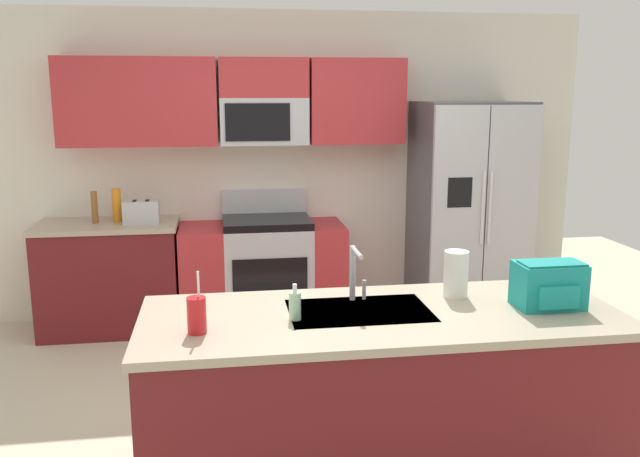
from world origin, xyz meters
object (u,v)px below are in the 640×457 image
at_px(pepper_mill, 95,207).
at_px(sink_faucet, 355,269).
at_px(range_oven, 263,271).
at_px(soap_dispenser, 295,305).
at_px(bottle_orange, 117,205).
at_px(drink_cup_red, 197,315).
at_px(toaster, 141,212).
at_px(backpack, 549,284).
at_px(paper_towel_roll, 456,274).
at_px(refrigerator, 468,211).

height_order(pepper_mill, sink_faucet, sink_faucet).
bearing_deg(range_oven, soap_dispenser, -90.30).
relative_size(bottle_orange, drink_cup_red, 0.94).
bearing_deg(sink_faucet, toaster, 119.67).
bearing_deg(backpack, pepper_mill, 135.43).
bearing_deg(soap_dispenser, range_oven, 89.70).
bearing_deg(sink_faucet, bottle_orange, 122.32).
relative_size(range_oven, paper_towel_roll, 5.67).
xyz_separation_m(paper_towel_roll, backpack, (0.39, -0.23, -0.00)).
bearing_deg(soap_dispenser, pepper_mill, 117.64).
bearing_deg(soap_dispenser, backpack, -0.30).
bearing_deg(range_oven, backpack, -64.03).
distance_m(pepper_mill, backpack, 3.60).
xyz_separation_m(refrigerator, drink_cup_red, (-2.22, -2.56, 0.06)).
bearing_deg(soap_dispenser, drink_cup_red, -166.13).
height_order(range_oven, soap_dispenser, range_oven).
relative_size(refrigerator, toaster, 6.61).
bearing_deg(pepper_mill, refrigerator, -1.28).
relative_size(range_oven, refrigerator, 0.74).
height_order(paper_towel_roll, backpack, paper_towel_roll).
xyz_separation_m(range_oven, toaster, (-0.96, -0.05, 0.55)).
relative_size(pepper_mill, backpack, 0.80).
xyz_separation_m(refrigerator, sink_faucet, (-1.45, -2.22, 0.14)).
xyz_separation_m(bottle_orange, soap_dispenser, (1.15, -2.56, -0.06)).
bearing_deg(drink_cup_red, backpack, 3.49).
bearing_deg(backpack, sink_faucet, 165.90).
bearing_deg(range_oven, sink_faucet, -82.22).
distance_m(refrigerator, soap_dispenser, 3.03).
xyz_separation_m(sink_faucet, backpack, (0.92, -0.23, -0.05)).
bearing_deg(backpack, soap_dispenser, 179.70).
distance_m(soap_dispenser, paper_towel_roll, 0.88).
bearing_deg(range_oven, toaster, -176.88).
distance_m(pepper_mill, sink_faucet, 2.82).
distance_m(range_oven, soap_dispenser, 2.57).
height_order(toaster, bottle_orange, bottle_orange).
xyz_separation_m(refrigerator, pepper_mill, (-3.10, 0.07, 0.10)).
relative_size(range_oven, bottle_orange, 5.13).
bearing_deg(paper_towel_roll, toaster, 128.80).
bearing_deg(refrigerator, range_oven, 177.67).
height_order(sink_faucet, soap_dispenser, sink_faucet).
height_order(range_oven, backpack, backpack).
relative_size(refrigerator, backpack, 5.78).
height_order(refrigerator, paper_towel_roll, refrigerator).
distance_m(refrigerator, drink_cup_red, 3.39).
distance_m(range_oven, paper_towel_roll, 2.51).
height_order(drink_cup_red, backpack, drink_cup_red).
distance_m(refrigerator, paper_towel_roll, 2.41).
xyz_separation_m(refrigerator, bottle_orange, (-2.93, 0.12, 0.11)).
relative_size(toaster, drink_cup_red, 0.99).
relative_size(sink_faucet, backpack, 0.88).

